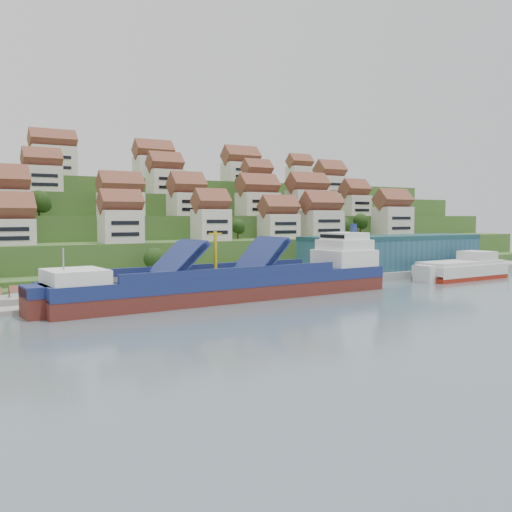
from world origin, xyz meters
TOP-DOWN VIEW (x-y plane):
  - ground at (0.00, 0.00)m, footprint 300.00×300.00m
  - quay at (20.00, 15.00)m, footprint 180.00×14.00m
  - hillside at (0.00, 103.55)m, footprint 260.00×128.00m
  - hillside_village at (4.23, 60.76)m, footprint 156.73×62.75m
  - hillside_trees at (-9.58, 46.81)m, footprint 136.91×61.96m
  - warehouse at (52.00, 17.00)m, footprint 60.00×15.00m
  - flagpole at (18.11, 10.00)m, footprint 1.28×0.16m
  - cargo_ship at (-10.00, 0.19)m, footprint 79.77×15.91m
  - second_ship at (63.16, 0.73)m, footprint 29.56×12.08m

SIDE VIEW (x-z plane):
  - ground at x=0.00m, z-range 0.00..0.00m
  - quay at x=20.00m, z-range 0.00..2.20m
  - second_ship at x=63.16m, z-range -1.67..6.77m
  - cargo_ship at x=-10.00m, z-range -5.46..12.14m
  - flagpole at x=18.11m, z-range 2.88..10.88m
  - warehouse at x=52.00m, z-range 2.20..12.20m
  - hillside at x=0.00m, z-range -4.84..26.16m
  - hillside_trees at x=-9.58m, z-range 1.43..33.47m
  - hillside_village at x=4.23m, z-range 9.49..39.27m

